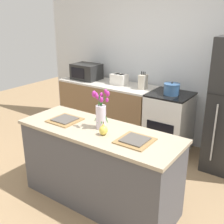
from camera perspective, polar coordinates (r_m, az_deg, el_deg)
ground_plane at (r=3.40m, az=-2.55°, el=-17.40°), size 10.00×10.00×0.00m
back_wall at (r=4.50m, az=13.18°, el=10.37°), size 5.20×0.08×2.70m
kitchen_island at (r=3.15m, az=-2.67°, el=-10.95°), size 1.80×0.66×0.89m
back_counter at (r=4.89m, az=-1.01°, el=0.80°), size 1.68×0.60×0.91m
stove_range at (r=4.35m, az=11.42°, el=-2.13°), size 0.60×0.61×0.91m
flower_vase at (r=2.92m, az=-2.33°, el=-0.09°), size 0.18×0.15×0.42m
pear_figurine at (r=2.80m, az=-1.76°, el=-3.61°), size 0.09×0.09×0.14m
plate_setting_left at (r=3.21m, az=-9.54°, el=-1.58°), size 0.32×0.32×0.02m
plate_setting_right at (r=2.69m, az=4.69°, el=-5.76°), size 0.32×0.32×0.02m
toaster at (r=4.63m, az=1.47°, el=6.68°), size 0.28×0.18×0.17m
cooking_pot at (r=4.14m, az=12.03°, el=4.59°), size 0.23×0.23×0.19m
microwave at (r=5.00m, az=-5.22°, el=8.18°), size 0.48×0.37×0.27m
knife_block at (r=4.38m, az=6.31°, el=6.13°), size 0.10×0.14×0.27m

